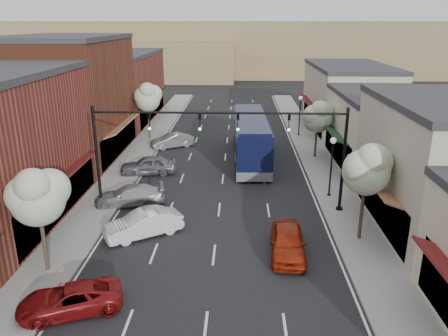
# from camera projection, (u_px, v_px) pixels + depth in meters

# --- Properties ---
(ground) EXTENTS (160.00, 160.00, 0.00)m
(ground) POSITION_uv_depth(u_px,v_px,m) (212.00, 275.00, 21.82)
(ground) COLOR black
(ground) RESTS_ON ground
(sidewalk_left) EXTENTS (2.80, 73.00, 0.15)m
(sidewalk_left) POSITION_uv_depth(u_px,v_px,m) (132.00, 160.00, 39.61)
(sidewalk_left) COLOR gray
(sidewalk_left) RESTS_ON ground
(sidewalk_right) EXTENTS (2.80, 73.00, 0.15)m
(sidewalk_right) POSITION_uv_depth(u_px,v_px,m) (318.00, 162.00, 39.02)
(sidewalk_right) COLOR gray
(sidewalk_right) RESTS_ON ground
(curb_left) EXTENTS (0.25, 73.00, 0.17)m
(curb_left) POSITION_uv_depth(u_px,v_px,m) (148.00, 160.00, 39.56)
(curb_left) COLOR gray
(curb_left) RESTS_ON ground
(curb_right) EXTENTS (0.25, 73.00, 0.17)m
(curb_right) POSITION_uv_depth(u_px,v_px,m) (303.00, 162.00, 39.07)
(curb_right) COLOR gray
(curb_right) RESTS_ON ground
(bldg_left_midfar) EXTENTS (10.14, 14.10, 10.90)m
(bldg_left_midfar) POSITION_uv_depth(u_px,v_px,m) (69.00, 98.00, 39.53)
(bldg_left_midfar) COLOR brown
(bldg_left_midfar) RESTS_ON ground
(bldg_left_far) EXTENTS (10.14, 18.10, 8.40)m
(bldg_left_far) POSITION_uv_depth(u_px,v_px,m) (117.00, 87.00, 55.07)
(bldg_left_far) COLOR brown
(bldg_left_far) RESTS_ON ground
(bldg_right_midfar) EXTENTS (9.14, 12.10, 6.40)m
(bldg_right_midfar) POSITION_uv_depth(u_px,v_px,m) (384.00, 130.00, 37.37)
(bldg_right_midfar) COLOR beige
(bldg_right_midfar) RESTS_ON ground
(bldg_right_far) EXTENTS (9.14, 16.10, 7.40)m
(bldg_right_far) POSITION_uv_depth(u_px,v_px,m) (347.00, 97.00, 50.46)
(bldg_right_far) COLOR #ACA593
(bldg_right_far) RESTS_ON ground
(hill_far) EXTENTS (120.00, 30.00, 12.00)m
(hill_far) POSITION_uv_depth(u_px,v_px,m) (235.00, 47.00, 105.10)
(hill_far) COLOR #7A6647
(hill_far) RESTS_ON ground
(hill_near) EXTENTS (50.00, 20.00, 8.00)m
(hill_near) POSITION_uv_depth(u_px,v_px,m) (120.00, 60.00, 95.26)
(hill_near) COLOR #7A6647
(hill_near) RESTS_ON ground
(signal_mast_right) EXTENTS (8.22, 0.46, 7.00)m
(signal_mast_right) POSITION_uv_depth(u_px,v_px,m) (307.00, 144.00, 27.72)
(signal_mast_right) COLOR black
(signal_mast_right) RESTS_ON ground
(signal_mast_left) EXTENTS (8.22, 0.46, 7.00)m
(signal_mast_left) POSITION_uv_depth(u_px,v_px,m) (132.00, 143.00, 28.11)
(signal_mast_left) COLOR black
(signal_mast_left) RESTS_ON ground
(tree_right_near) EXTENTS (2.85, 2.65, 5.95)m
(tree_right_near) POSITION_uv_depth(u_px,v_px,m) (368.00, 168.00, 23.84)
(tree_right_near) COLOR #47382B
(tree_right_near) RESTS_ON ground
(tree_right_far) EXTENTS (2.85, 2.65, 5.43)m
(tree_right_far) POSITION_uv_depth(u_px,v_px,m) (318.00, 116.00, 39.13)
(tree_right_far) COLOR #47382B
(tree_right_far) RESTS_ON ground
(tree_left_near) EXTENTS (2.85, 2.65, 5.69)m
(tree_left_near) POSITION_uv_depth(u_px,v_px,m) (37.00, 195.00, 20.71)
(tree_left_near) COLOR #47382B
(tree_left_near) RESTS_ON ground
(tree_left_far) EXTENTS (2.85, 2.65, 6.13)m
(tree_left_far) POSITION_uv_depth(u_px,v_px,m) (148.00, 97.00, 45.20)
(tree_left_far) COLOR #47382B
(tree_left_far) RESTS_ON ground
(lamp_post_near) EXTENTS (0.44, 0.44, 4.44)m
(lamp_post_near) POSITION_uv_depth(u_px,v_px,m) (332.00, 157.00, 30.53)
(lamp_post_near) COLOR black
(lamp_post_near) RESTS_ON ground
(lamp_post_far) EXTENTS (0.44, 0.44, 4.44)m
(lamp_post_far) POSITION_uv_depth(u_px,v_px,m) (300.00, 109.00, 47.09)
(lamp_post_far) COLOR black
(lamp_post_far) RESTS_ON ground
(coach_bus) EXTENTS (3.24, 13.08, 3.97)m
(coach_bus) POSITION_uv_depth(u_px,v_px,m) (251.00, 138.00, 39.39)
(coach_bus) COLOR black
(coach_bus) RESTS_ON ground
(red_hatchback) EXTENTS (2.07, 4.64, 1.55)m
(red_hatchback) POSITION_uv_depth(u_px,v_px,m) (288.00, 242.00, 23.50)
(red_hatchback) COLOR #97210B
(red_hatchback) RESTS_ON ground
(parked_car_a) EXTENTS (4.87, 3.45, 1.23)m
(parked_car_a) POSITION_uv_depth(u_px,v_px,m) (70.00, 299.00, 18.90)
(parked_car_a) COLOR maroon
(parked_car_a) RESTS_ON ground
(parked_car_b) EXTENTS (4.73, 3.77, 1.51)m
(parked_car_b) POSITION_uv_depth(u_px,v_px,m) (143.00, 224.00, 25.62)
(parked_car_b) COLOR silver
(parked_car_b) RESTS_ON ground
(parked_car_c) EXTENTS (5.00, 2.82, 1.37)m
(parked_car_c) POSITION_uv_depth(u_px,v_px,m) (130.00, 195.00, 29.97)
(parked_car_c) COLOR #AAA9AF
(parked_car_c) RESTS_ON ground
(parked_car_d) EXTENTS (4.77, 2.55, 1.54)m
(parked_car_d) POSITION_uv_depth(u_px,v_px,m) (148.00, 165.00, 35.97)
(parked_car_d) COLOR #5D5E65
(parked_car_d) RESTS_ON ground
(parked_car_e) EXTENTS (4.44, 3.38, 1.40)m
(parked_car_e) POSITION_uv_depth(u_px,v_px,m) (172.00, 141.00, 43.58)
(parked_car_e) COLOR gray
(parked_car_e) RESTS_ON ground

